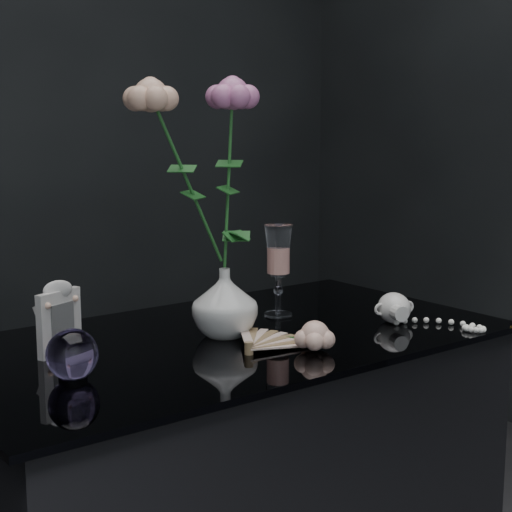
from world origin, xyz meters
TOP-DOWN VIEW (x-y plane):
  - vase at (-0.01, 0.05)m, footprint 0.15×0.15m
  - wine_glass at (0.17, 0.11)m, footprint 0.08×0.08m
  - picture_frame at (-0.30, 0.13)m, footprint 0.12×0.11m
  - paperweight at (-0.34, -0.02)m, footprint 0.10×0.10m
  - paper_fan at (-0.04, -0.07)m, footprint 0.29×0.24m
  - loose_rose at (0.06, -0.12)m, footprint 0.15×0.18m
  - pearl_jar at (0.32, -0.07)m, footprint 0.28×0.28m
  - roses at (-0.05, 0.05)m, footprint 0.27×0.12m

SIDE VIEW (x-z plane):
  - paper_fan at x=-0.04m, z-range 0.76..0.79m
  - loose_rose at x=0.06m, z-range 0.76..0.82m
  - pearl_jar at x=0.32m, z-range 0.76..0.83m
  - paperweight at x=-0.34m, z-range 0.76..0.84m
  - vase at x=-0.01m, z-range 0.76..0.89m
  - picture_frame at x=-0.30m, z-range 0.76..0.89m
  - wine_glass at x=0.17m, z-range 0.76..0.95m
  - roses at x=-0.05m, z-range 0.89..1.29m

